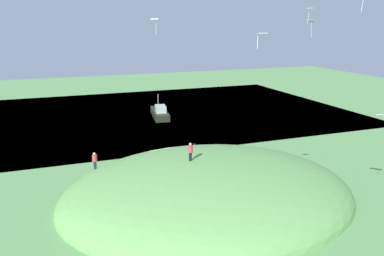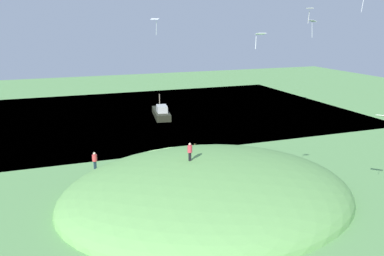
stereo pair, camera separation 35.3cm
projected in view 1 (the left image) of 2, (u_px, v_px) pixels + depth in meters
The scene contains 11 objects.
ground_plane at pixel (159, 167), 43.73m from camera, with size 160.00×160.00×0.00m, color #629A55.
lake_water at pixel (115, 117), 67.85m from camera, with size 44.58×80.00×0.40m, color navy.
grass_hill at pixel (209, 196), 36.61m from camera, with size 22.73×27.05×6.74m, color #68A354.
boat_on_lake at pixel (160, 113), 66.57m from camera, with size 8.26×3.54×3.50m.
person_with_child at pixel (190, 150), 35.61m from camera, with size 0.49×0.49×1.67m.
person_watching_kites at pixel (95, 159), 39.21m from camera, with size 0.61×0.61×1.72m.
kite_3 at pixel (309, 9), 38.45m from camera, with size 1.18×1.10×1.44m.
kite_5 at pixel (262, 35), 25.65m from camera, with size 0.53×0.69×1.02m.
kite_7 at pixel (155, 20), 39.77m from camera, with size 0.87×0.96×1.63m.
kite_11 at pixel (312, 22), 44.38m from camera, with size 0.93×0.71×1.91m.
mooring_post at pixel (194, 147), 49.24m from camera, with size 0.14×0.14×0.91m, color brown.
Camera 1 is at (39.75, -11.21, 15.42)m, focal length 37.40 mm.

